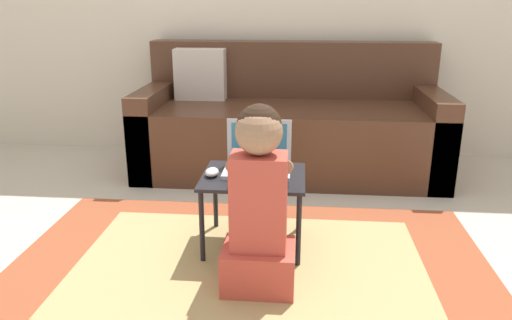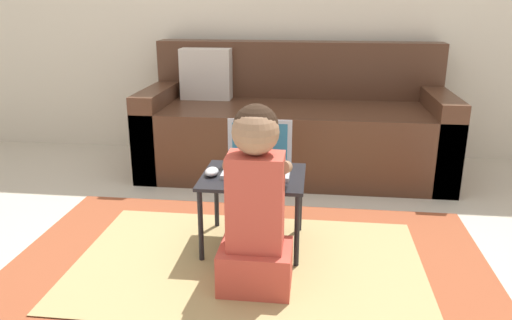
% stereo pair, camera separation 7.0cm
% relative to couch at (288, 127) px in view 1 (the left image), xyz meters
% --- Properties ---
extents(ground_plane, '(16.00, 16.00, 0.00)m').
position_rel_couch_xyz_m(ground_plane, '(-0.12, -1.24, -0.31)').
color(ground_plane, beige).
extents(area_rug, '(2.21, 1.40, 0.01)m').
position_rel_couch_xyz_m(area_rug, '(-0.13, -1.38, -0.30)').
color(area_rug, '#9E4C2D').
rests_on(area_rug, ground_plane).
extents(couch, '(2.06, 0.84, 0.88)m').
position_rel_couch_xyz_m(couch, '(0.00, 0.00, 0.00)').
color(couch, '#4C2D1E').
rests_on(couch, ground_plane).
extents(laptop_desk, '(0.49, 0.42, 0.37)m').
position_rel_couch_xyz_m(laptop_desk, '(-0.13, -1.19, 0.02)').
color(laptop_desk, black).
rests_on(laptop_desk, ground_plane).
extents(laptop, '(0.32, 0.23, 0.24)m').
position_rel_couch_xyz_m(laptop, '(-0.12, -1.13, 0.10)').
color(laptop, '#B7BCC6').
rests_on(laptop, laptop_desk).
extents(computer_mouse, '(0.06, 0.10, 0.04)m').
position_rel_couch_xyz_m(computer_mouse, '(-0.33, -1.22, 0.08)').
color(computer_mouse, silver).
rests_on(computer_mouse, laptop_desk).
extents(person_seated, '(0.30, 0.41, 0.79)m').
position_rel_couch_xyz_m(person_seated, '(-0.07, -1.56, 0.08)').
color(person_seated, '#CC4C3D').
rests_on(person_seated, ground_plane).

